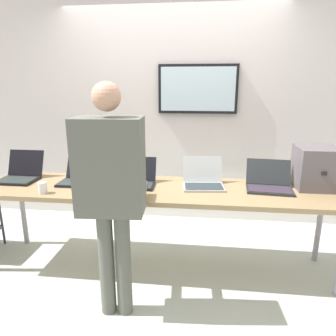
# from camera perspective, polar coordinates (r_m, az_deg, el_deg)

# --- Properties ---
(ground) EXTENTS (8.00, 8.00, 0.04)m
(ground) POSITION_cam_1_polar(r_m,az_deg,el_deg) (3.01, -1.57, -18.11)
(ground) COLOR #B5C1B4
(back_wall) EXTENTS (8.00, 0.11, 2.59)m
(back_wall) POSITION_cam_1_polar(r_m,az_deg,el_deg) (3.65, 0.92, 10.01)
(back_wall) COLOR silver
(back_wall) RESTS_ON ground
(workbench) EXTENTS (3.16, 0.70, 0.77)m
(workbench) POSITION_cam_1_polar(r_m,az_deg,el_deg) (2.67, -1.69, -4.72)
(workbench) COLOR #927750
(workbench) RESTS_ON ground
(equipment_box) EXTENTS (0.35, 0.35, 0.36)m
(equipment_box) POSITION_cam_1_polar(r_m,az_deg,el_deg) (2.91, 26.22, 0.04)
(equipment_box) COLOR #5D5659
(equipment_box) RESTS_ON workbench
(laptop_station_0) EXTENTS (0.35, 0.35, 0.26)m
(laptop_station_0) POSITION_cam_1_polar(r_m,az_deg,el_deg) (3.19, -26.07, -0.95)
(laptop_station_0) COLOR black
(laptop_station_0) RESTS_ON workbench
(laptop_station_1) EXTENTS (0.33, 0.36, 0.23)m
(laptop_station_1) POSITION_cam_1_polar(r_m,az_deg,el_deg) (2.92, -16.28, -1.48)
(laptop_station_1) COLOR black
(laptop_station_1) RESTS_ON workbench
(laptop_station_2) EXTENTS (0.33, 0.33, 0.23)m
(laptop_station_2) POSITION_cam_1_polar(r_m,az_deg,el_deg) (2.73, -5.88, -2.08)
(laptop_station_2) COLOR black
(laptop_station_2) RESTS_ON workbench
(laptop_station_3) EXTENTS (0.38, 0.35, 0.24)m
(laptop_station_3) POSITION_cam_1_polar(r_m,az_deg,el_deg) (2.70, 6.64, -2.24)
(laptop_station_3) COLOR #B0B6B5
(laptop_station_3) RESTS_ON workbench
(laptop_station_4) EXTENTS (0.41, 0.39, 0.23)m
(laptop_station_4) POSITION_cam_1_polar(r_m,az_deg,el_deg) (2.76, 18.50, -2.66)
(laptop_station_4) COLOR #222627
(laptop_station_4) RESTS_ON workbench
(person) EXTENTS (0.45, 0.60, 1.67)m
(person) POSITION_cam_1_polar(r_m,az_deg,el_deg) (2.06, -10.68, -2.82)
(person) COLOR #5A5C52
(person) RESTS_ON ground
(coffee_mug) EXTENTS (0.07, 0.07, 0.09)m
(coffee_mug) POSITION_cam_1_polar(r_m,az_deg,el_deg) (2.71, -22.57, -3.47)
(coffee_mug) COLOR silver
(coffee_mug) RESTS_ON workbench
(paper_sheet) EXTENTS (0.21, 0.30, 0.00)m
(paper_sheet) POSITION_cam_1_polar(r_m,az_deg,el_deg) (2.63, -14.00, -4.36)
(paper_sheet) COLOR white
(paper_sheet) RESTS_ON workbench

